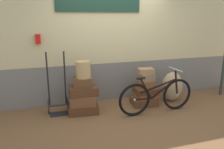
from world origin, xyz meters
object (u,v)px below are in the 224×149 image
object	(u,v)px
suitcase_8	(146,77)
burlap_sack	(172,87)
suitcase_9	(146,71)
bicycle	(156,96)
wicker_basket	(83,69)
suitcase_3	(83,82)
suitcase_5	(146,95)
suitcase_1	(82,99)
suitcase_6	(146,90)
suitcase_7	(146,84)
luggage_trolley	(58,99)
suitcase_2	(83,90)
suitcase_4	(144,101)
suitcase_0	(83,108)

from	to	relation	value
suitcase_8	burlap_sack	bearing A→B (deg)	-0.95
suitcase_9	bicycle	bearing A→B (deg)	-78.12
suitcase_8	wicker_basket	world-z (taller)	wicker_basket
suitcase_3	suitcase_5	size ratio (longest dim) A/B	0.79
burlap_sack	bicycle	world-z (taller)	bicycle
suitcase_1	suitcase_6	world-z (taller)	suitcase_6
suitcase_7	suitcase_8	xyz separation A→B (m)	(-0.01, 0.01, 0.16)
suitcase_3	luggage_trolley	bearing A→B (deg)	173.12
suitcase_5	suitcase_8	distance (m)	0.44
suitcase_8	suitcase_2	bearing A→B (deg)	174.77
suitcase_4	bicycle	world-z (taller)	bicycle
suitcase_7	suitcase_1	bearing A→B (deg)	174.02
suitcase_1	suitcase_5	bearing A→B (deg)	4.99
suitcase_8	suitcase_1	bearing A→B (deg)	174.96
suitcase_8	suitcase_6	bearing A→B (deg)	161.20
suitcase_5	luggage_trolley	size ratio (longest dim) A/B	0.37
suitcase_5	suitcase_7	size ratio (longest dim) A/B	1.42
suitcase_3	suitcase_9	world-z (taller)	suitcase_9
suitcase_1	suitcase_2	world-z (taller)	suitcase_2
suitcase_6	suitcase_7	distance (m)	0.15
suitcase_4	suitcase_7	bearing A→B (deg)	-29.52
suitcase_6	suitcase_9	world-z (taller)	suitcase_9
suitcase_2	suitcase_8	distance (m)	1.44
suitcase_6	wicker_basket	xyz separation A→B (m)	(-1.41, 0.01, 0.58)
suitcase_7	suitcase_9	size ratio (longest dim) A/B	1.02
suitcase_6	suitcase_7	size ratio (longest dim) A/B	1.46
suitcase_1	suitcase_6	distance (m)	1.45
suitcase_0	suitcase_7	xyz separation A→B (m)	(1.45, -0.00, 0.41)
suitcase_8	luggage_trolley	bearing A→B (deg)	171.28
suitcase_1	suitcase_9	xyz separation A→B (m)	(1.43, -0.00, 0.51)
suitcase_0	suitcase_1	size ratio (longest dim) A/B	1.16
suitcase_7	suitcase_8	world-z (taller)	suitcase_8
burlap_sack	suitcase_4	bearing A→B (deg)	-177.61
suitcase_1	luggage_trolley	distance (m)	0.51
suitcase_5	luggage_trolley	distance (m)	1.95
suitcase_2	suitcase_5	world-z (taller)	suitcase_2
suitcase_2	luggage_trolley	world-z (taller)	luggage_trolley
suitcase_5	suitcase_2	bearing A→B (deg)	176.43
suitcase_8	bicycle	distance (m)	0.55
burlap_sack	wicker_basket	bearing A→B (deg)	-178.89
suitcase_1	luggage_trolley	xyz separation A→B (m)	(-0.49, 0.13, 0.01)
luggage_trolley	bicycle	bearing A→B (deg)	-16.65
suitcase_9	burlap_sack	xyz separation A→B (m)	(0.72, 0.04, -0.45)
suitcase_4	suitcase_9	bearing A→B (deg)	-37.46
suitcase_3	suitcase_5	world-z (taller)	suitcase_3
suitcase_2	luggage_trolley	bearing A→B (deg)	167.99
suitcase_1	suitcase_3	world-z (taller)	suitcase_3
suitcase_2	suitcase_9	xyz separation A→B (m)	(1.41, -0.01, 0.32)
wicker_basket	bicycle	world-z (taller)	wicker_basket
suitcase_4	suitcase_9	distance (m)	0.72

